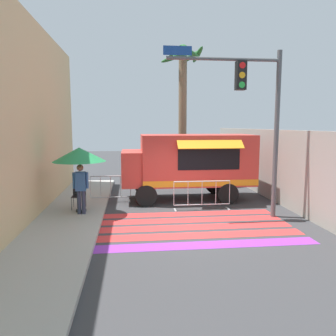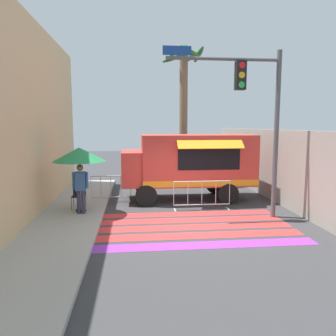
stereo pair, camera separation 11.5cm
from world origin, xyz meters
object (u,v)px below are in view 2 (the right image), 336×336
object	(u,v)px
food_truck	(187,161)
barricade_front	(202,195)
traffic_signal_pole	(255,104)
palm_tree	(184,96)
vendor_person	(80,186)
barricade_side	(111,189)
patio_umbrella	(79,155)
folding_chair	(79,193)

from	to	relation	value
food_truck	barricade_front	size ratio (longest dim) A/B	2.54
traffic_signal_pole	barricade_front	world-z (taller)	traffic_signal_pole
food_truck	traffic_signal_pole	distance (m)	4.07
food_truck	palm_tree	size ratio (longest dim) A/B	0.75
vendor_person	barricade_front	bearing A→B (deg)	11.90
palm_tree	barricade_side	bearing A→B (deg)	-132.63
palm_tree	barricade_front	bearing A→B (deg)	-91.31
patio_umbrella	folding_chair	size ratio (longest dim) A/B	2.57
traffic_signal_pole	palm_tree	bearing A→B (deg)	101.34
traffic_signal_pole	vendor_person	bearing A→B (deg)	173.49
patio_umbrella	barricade_front	size ratio (longest dim) A/B	1.06
traffic_signal_pole	barricade_front	size ratio (longest dim) A/B	2.62
folding_chair	palm_tree	xyz separation A→B (m)	(4.62, 5.19, 4.00)
folding_chair	vendor_person	size ratio (longest dim) A/B	0.51
food_truck	patio_umbrella	world-z (taller)	food_truck
vendor_person	folding_chair	bearing A→B (deg)	108.23
traffic_signal_pole	folding_chair	xyz separation A→B (m)	(-5.96, 1.51, -3.15)
palm_tree	food_truck	bearing A→B (deg)	-96.30
food_truck	vendor_person	world-z (taller)	food_truck
palm_tree	folding_chair	bearing A→B (deg)	-131.64
barricade_side	palm_tree	world-z (taller)	palm_tree
traffic_signal_pole	vendor_person	xyz separation A→B (m)	(-5.76, 0.66, -2.71)
barricade_side	vendor_person	bearing A→B (deg)	-111.37
folding_chair	barricade_front	distance (m)	4.51
traffic_signal_pole	barricade_front	bearing A→B (deg)	140.98
barricade_front	barricade_side	size ratio (longest dim) A/B	1.30
barricade_side	traffic_signal_pole	bearing A→B (deg)	-30.05
food_truck	traffic_signal_pole	bearing A→B (deg)	-59.28
patio_umbrella	barricade_side	xyz separation A→B (m)	(0.92, 1.85, -1.58)
vendor_person	barricade_side	size ratio (longest dim) A/B	1.04
traffic_signal_pole	patio_umbrella	bearing A→B (deg)	170.37
folding_chair	vendor_person	distance (m)	0.99
food_truck	patio_umbrella	xyz separation A→B (m)	(-4.06, -1.97, 0.49)
vendor_person	barricade_side	distance (m)	2.41
traffic_signal_pole	vendor_person	world-z (taller)	traffic_signal_pole
food_truck	patio_umbrella	size ratio (longest dim) A/B	2.40
barricade_front	patio_umbrella	bearing A→B (deg)	-177.31
vendor_person	palm_tree	world-z (taller)	palm_tree
barricade_side	palm_tree	bearing A→B (deg)	47.37
food_truck	traffic_signal_pole	size ratio (longest dim) A/B	0.97
food_truck	folding_chair	world-z (taller)	food_truck
food_truck	barricade_side	size ratio (longest dim) A/B	3.29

